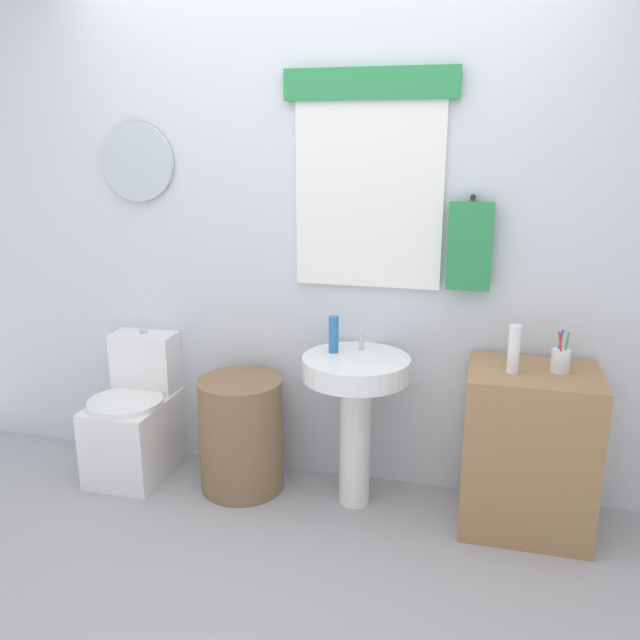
% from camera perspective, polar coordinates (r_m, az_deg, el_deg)
% --- Properties ---
extents(ground_plane, '(8.00, 8.00, 0.00)m').
position_cam_1_polar(ground_plane, '(2.76, -6.33, -23.51)').
color(ground_plane, '#A3A3A8').
extents(back_wall, '(4.40, 0.18, 2.60)m').
position_cam_1_polar(back_wall, '(3.27, 0.24, 8.02)').
color(back_wall, silver).
rests_on(back_wall, ground_plane).
extents(toilet, '(0.38, 0.51, 0.75)m').
position_cam_1_polar(toilet, '(3.66, -15.62, -8.35)').
color(toilet, white).
rests_on(toilet, ground_plane).
extents(laundry_hamper, '(0.42, 0.42, 0.58)m').
position_cam_1_polar(laundry_hamper, '(3.38, -6.84, -9.81)').
color(laundry_hamper, '#846647').
rests_on(laundry_hamper, ground_plane).
extents(pedestal_sink, '(0.51, 0.51, 0.75)m').
position_cam_1_polar(pedestal_sink, '(3.12, 3.11, -6.50)').
color(pedestal_sink, white).
rests_on(pedestal_sink, ground_plane).
extents(faucet, '(0.03, 0.03, 0.10)m').
position_cam_1_polar(faucet, '(3.15, 3.61, -1.72)').
color(faucet, silver).
rests_on(faucet, pedestal_sink).
extents(wooden_cabinet, '(0.57, 0.44, 0.75)m').
position_cam_1_polar(wooden_cabinet, '(3.15, 17.60, -10.71)').
color(wooden_cabinet, '#9E754C').
rests_on(wooden_cabinet, ground_plane).
extents(soap_bottle, '(0.05, 0.05, 0.18)m').
position_cam_1_polar(soap_bottle, '(3.10, 1.19, -1.25)').
color(soap_bottle, '#2D6BB7').
rests_on(soap_bottle, pedestal_sink).
extents(lotion_bottle, '(0.05, 0.05, 0.21)m').
position_cam_1_polar(lotion_bottle, '(2.93, 16.47, -2.43)').
color(lotion_bottle, white).
rests_on(lotion_bottle, wooden_cabinet).
extents(toothbrush_cup, '(0.08, 0.08, 0.19)m').
position_cam_1_polar(toothbrush_cup, '(3.02, 20.13, -3.28)').
color(toothbrush_cup, silver).
rests_on(toothbrush_cup, wooden_cabinet).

